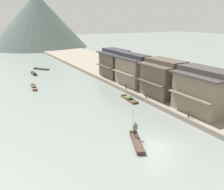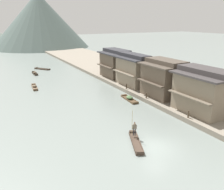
{
  "view_description": "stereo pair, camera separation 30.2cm",
  "coord_description": "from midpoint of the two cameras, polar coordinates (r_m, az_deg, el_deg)",
  "views": [
    {
      "loc": [
        -14.86,
        -16.88,
        12.91
      ],
      "look_at": [
        2.04,
        13.73,
        1.67
      ],
      "focal_mm": 37.37,
      "sensor_mm": 36.0,
      "label": 1
    },
    {
      "loc": [
        -14.6,
        -17.03,
        12.91
      ],
      "look_at": [
        2.04,
        13.73,
        1.67
      ],
      "focal_mm": 37.37,
      "sensor_mm": 36.0,
      "label": 2
    }
  ],
  "objects": [
    {
      "name": "house_waterfront_tall",
      "position": [
        45.96,
        5.51,
        6.15
      ],
      "size": [
        5.17,
        8.2,
        6.14
      ],
      "color": "gray",
      "rests_on": "riverbank_right"
    },
    {
      "name": "boat_foreground_poled",
      "position": [
        26.18,
        6.22,
        -11.46
      ],
      "size": [
        2.75,
        4.77,
        0.45
      ],
      "color": "#423328",
      "rests_on": "ground"
    },
    {
      "name": "mooring_post_dock_near",
      "position": [
        32.25,
        18.44,
        -4.48
      ],
      "size": [
        0.2,
        0.2,
        1.0
      ],
      "primitive_type": "cylinder",
      "color": "#473828",
      "rests_on": "riverbank_right"
    },
    {
      "name": "boatman_person",
      "position": [
        26.58,
        5.81,
        -7.8
      ],
      "size": [
        0.54,
        0.36,
        3.04
      ],
      "color": "black",
      "rests_on": "boat_foreground_poled"
    },
    {
      "name": "house_waterfront_nearest",
      "position": [
        34.41,
        21.97,
        0.92
      ],
      "size": [
        6.53,
        8.06,
        6.14
      ],
      "color": "#7F705B",
      "rests_on": "riverbank_right"
    },
    {
      "name": "boat_moored_nearest",
      "position": [
        61.7,
        -18.22,
        5.08
      ],
      "size": [
        0.89,
        3.76,
        0.68
      ],
      "color": "#33281E",
      "rests_on": "ground"
    },
    {
      "name": "boat_moored_second",
      "position": [
        39.6,
        4.5,
        -0.86
      ],
      "size": [
        1.56,
        4.69,
        0.74
      ],
      "color": "brown",
      "rests_on": "ground"
    },
    {
      "name": "house_waterfront_second",
      "position": [
        40.01,
        12.97,
        4.02
      ],
      "size": [
        6.61,
        7.26,
        6.14
      ],
      "color": "brown",
      "rests_on": "riverbank_right"
    },
    {
      "name": "mooring_post_dock_mid",
      "position": [
        38.67,
        8.61,
        -0.14
      ],
      "size": [
        0.2,
        0.2,
        0.88
      ],
      "primitive_type": "cylinder",
      "color": "#473828",
      "rests_on": "riverbank_right"
    },
    {
      "name": "ground_plane",
      "position": [
        25.91,
        11.15,
        -12.44
      ],
      "size": [
        400.0,
        400.0,
        0.0
      ],
      "primitive_type": "plane",
      "color": "gray"
    },
    {
      "name": "boat_moored_far",
      "position": [
        48.94,
        -18.26,
        1.88
      ],
      "size": [
        1.29,
        4.53,
        0.66
      ],
      "color": "brown",
      "rests_on": "ground"
    },
    {
      "name": "mooring_post_dock_far",
      "position": [
        43.52,
        3.75,
        2.12
      ],
      "size": [
        0.2,
        0.2,
        0.97
      ],
      "primitive_type": "cylinder",
      "color": "#473828",
      "rests_on": "riverbank_right"
    },
    {
      "name": "hill_far_centre",
      "position": [
        124.38,
        -17.26,
        17.03
      ],
      "size": [
        47.0,
        47.0,
        25.63
      ],
      "primitive_type": "cone",
      "color": "#4C5B56",
      "rests_on": "ground"
    },
    {
      "name": "boat_moored_third",
      "position": [
        67.35,
        -16.56,
        6.13
      ],
      "size": [
        3.68,
        4.51,
        0.34
      ],
      "color": "#33281E",
      "rests_on": "ground"
    },
    {
      "name": "house_waterfront_narrow",
      "position": [
        52.95,
        1.24,
        7.77
      ],
      "size": [
        6.4,
        7.46,
        6.14
      ],
      "color": "brown",
      "rests_on": "riverbank_right"
    },
    {
      "name": "riverbank_right",
      "position": [
        57.67,
        4.96,
        5.17
      ],
      "size": [
        18.0,
        110.0,
        0.68
      ],
      "primitive_type": "cube",
      "color": "gray",
      "rests_on": "ground"
    }
  ]
}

